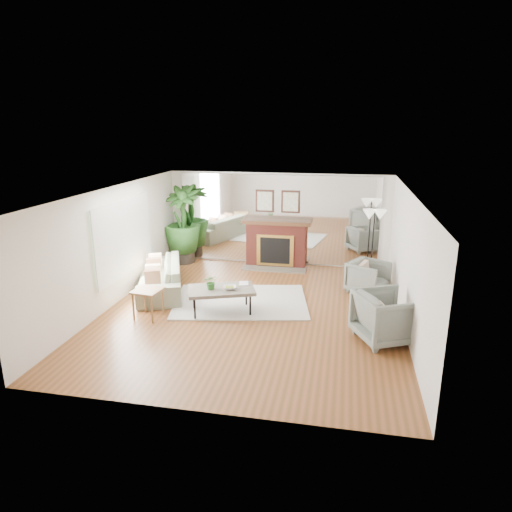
% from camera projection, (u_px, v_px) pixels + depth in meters
% --- Properties ---
extents(ground, '(7.00, 7.00, 0.00)m').
position_uv_depth(ground, '(252.00, 311.00, 9.46)').
color(ground, brown).
rests_on(ground, ground).
extents(wall_left, '(0.02, 7.00, 2.50)m').
position_uv_depth(wall_left, '(114.00, 246.00, 9.67)').
color(wall_left, silver).
rests_on(wall_left, ground).
extents(wall_right, '(0.02, 7.00, 2.50)m').
position_uv_depth(wall_right, '(408.00, 262.00, 8.56)').
color(wall_right, silver).
rests_on(wall_right, ground).
extents(wall_back, '(6.00, 0.02, 2.50)m').
position_uv_depth(wall_back, '(278.00, 219.00, 12.40)').
color(wall_back, silver).
rests_on(wall_back, ground).
extents(mirror_panel, '(5.40, 0.04, 2.40)m').
position_uv_depth(mirror_panel, '(278.00, 219.00, 12.39)').
color(mirror_panel, silver).
rests_on(mirror_panel, wall_back).
extents(window_panel, '(0.04, 2.40, 1.50)m').
position_uv_depth(window_panel, '(124.00, 237.00, 10.01)').
color(window_panel, '#B2E09E').
rests_on(window_panel, wall_left).
extents(fireplace, '(1.85, 0.83, 2.05)m').
position_uv_depth(fireplace, '(276.00, 242.00, 12.35)').
color(fireplace, maroon).
rests_on(fireplace, ground).
extents(area_rug, '(3.17, 2.52, 0.03)m').
position_uv_depth(area_rug, '(241.00, 301.00, 9.97)').
color(area_rug, beige).
rests_on(area_rug, ground).
extents(coffee_table, '(1.52, 1.19, 0.53)m').
position_uv_depth(coffee_table, '(221.00, 290.00, 9.27)').
color(coffee_table, '#645C4F').
rests_on(coffee_table, ground).
extents(sofa, '(1.75, 2.59, 0.70)m').
position_uv_depth(sofa, '(159.00, 276.00, 10.55)').
color(sofa, gray).
rests_on(sofa, ground).
extents(armchair_back, '(1.10, 1.09, 0.74)m').
position_uv_depth(armchair_back, '(368.00, 277.00, 10.45)').
color(armchair_back, gray).
rests_on(armchair_back, ground).
extents(armchair_front, '(1.31, 1.30, 0.90)m').
position_uv_depth(armchair_front, '(386.00, 317.00, 8.08)').
color(armchair_front, gray).
rests_on(armchair_front, ground).
extents(side_table, '(0.59, 0.59, 0.60)m').
position_uv_depth(side_table, '(148.00, 294.00, 9.03)').
color(side_table, olive).
rests_on(side_table, ground).
extents(potted_ficus, '(1.16, 1.16, 2.15)m').
position_uv_depth(potted_ficus, '(182.00, 222.00, 12.55)').
color(potted_ficus, black).
rests_on(potted_ficus, ground).
extents(floor_lamp, '(0.57, 0.32, 1.76)m').
position_uv_depth(floor_lamp, '(374.00, 220.00, 11.04)').
color(floor_lamp, black).
rests_on(floor_lamp, ground).
extents(tabletop_plant, '(0.31, 0.28, 0.31)m').
position_uv_depth(tabletop_plant, '(211.00, 282.00, 9.17)').
color(tabletop_plant, '#326A27').
rests_on(tabletop_plant, coffee_table).
extents(fruit_bowl, '(0.32, 0.32, 0.07)m').
position_uv_depth(fruit_bowl, '(230.00, 288.00, 9.20)').
color(fruit_bowl, olive).
rests_on(fruit_bowl, coffee_table).
extents(book, '(0.24, 0.29, 0.02)m').
position_uv_depth(book, '(239.00, 284.00, 9.50)').
color(book, olive).
rests_on(book, coffee_table).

